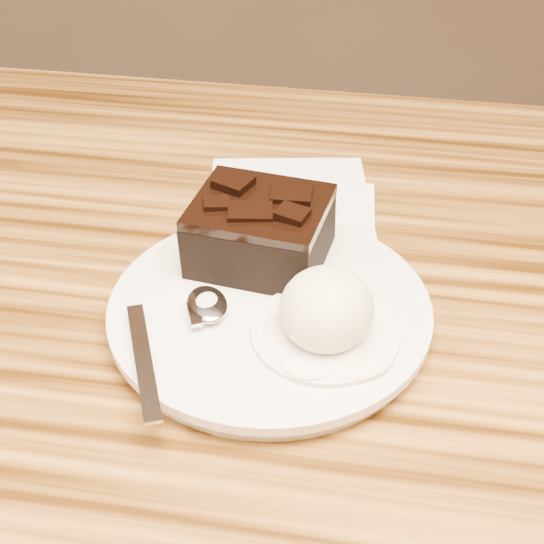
% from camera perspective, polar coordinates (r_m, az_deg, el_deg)
% --- Properties ---
extents(plate, '(0.23, 0.23, 0.02)m').
position_cam_1_polar(plate, '(0.56, -0.17, -3.08)').
color(plate, white).
rests_on(plate, dining_table).
extents(brownie, '(0.11, 0.09, 0.04)m').
position_cam_1_polar(brownie, '(0.59, -0.86, 2.73)').
color(brownie, black).
rests_on(brownie, plate).
extents(ice_cream_scoop, '(0.06, 0.07, 0.05)m').
position_cam_1_polar(ice_cream_scoop, '(0.52, 3.97, -2.69)').
color(ice_cream_scoop, white).
rests_on(ice_cream_scoop, plate).
extents(melt_puddle, '(0.10, 0.10, 0.00)m').
position_cam_1_polar(melt_puddle, '(0.53, 3.88, -4.40)').
color(melt_puddle, white).
rests_on(melt_puddle, plate).
extents(spoon, '(0.09, 0.16, 0.01)m').
position_cam_1_polar(spoon, '(0.55, -4.72, -2.48)').
color(spoon, silver).
rests_on(spoon, plate).
extents(napkin, '(0.16, 0.16, 0.01)m').
position_cam_1_polar(napkin, '(0.70, 1.26, 5.39)').
color(napkin, white).
rests_on(napkin, dining_table).
extents(crumb_a, '(0.01, 0.01, 0.00)m').
position_cam_1_polar(crumb_a, '(0.57, 1.94, -1.01)').
color(crumb_a, black).
rests_on(crumb_a, plate).
extents(crumb_b, '(0.01, 0.01, 0.00)m').
position_cam_1_polar(crumb_b, '(0.58, -3.24, -0.57)').
color(crumb_b, black).
rests_on(crumb_b, plate).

